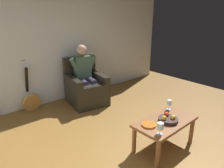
# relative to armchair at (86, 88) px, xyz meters

# --- Properties ---
(ground_plane) EXTENTS (6.93, 6.93, 0.00)m
(ground_plane) POSITION_rel_armchair_xyz_m (0.34, 2.18, -0.33)
(ground_plane) COLOR brown
(wall_back) EXTENTS (6.17, 0.06, 2.58)m
(wall_back) POSITION_rel_armchair_xyz_m (0.34, -0.55, 0.96)
(wall_back) COLOR silver
(wall_back) RESTS_ON ground
(armchair) EXTENTS (0.84, 0.90, 0.98)m
(armchair) POSITION_rel_armchair_xyz_m (0.00, 0.00, 0.00)
(armchair) COLOR black
(armchair) RESTS_ON ground
(person_seated) EXTENTS (0.61, 0.58, 1.25)m
(person_seated) POSITION_rel_armchair_xyz_m (-0.00, -0.02, 0.34)
(person_seated) COLOR #446047
(person_seated) RESTS_ON ground
(coffee_table) EXTENTS (0.95, 0.53, 0.44)m
(coffee_table) POSITION_rel_armchair_xyz_m (0.01, 2.08, 0.04)
(coffee_table) COLOR brown
(coffee_table) RESTS_ON ground
(guitar) EXTENTS (0.36, 0.34, 1.02)m
(guitar) POSITION_rel_armchair_xyz_m (1.07, -0.36, -0.11)
(guitar) COLOR #B17E3F
(guitar) RESTS_ON ground
(wine_glass_near) EXTENTS (0.07, 0.07, 0.16)m
(wine_glass_near) POSITION_rel_armchair_xyz_m (-0.32, 1.90, 0.22)
(wine_glass_near) COLOR silver
(wine_glass_near) RESTS_ON coffee_table
(wine_glass_far) EXTENTS (0.08, 0.08, 0.16)m
(wine_glass_far) POSITION_rel_armchair_xyz_m (0.35, 2.25, 0.21)
(wine_glass_far) COLOR silver
(wine_glass_far) RESTS_ON coffee_table
(fruit_bowl) EXTENTS (0.27, 0.27, 0.11)m
(fruit_bowl) POSITION_rel_armchair_xyz_m (0.01, 2.12, 0.14)
(fruit_bowl) COLOR #301F1B
(fruit_bowl) RESTS_ON coffee_table
(decorative_dish) EXTENTS (0.20, 0.20, 0.02)m
(decorative_dish) POSITION_rel_armchair_xyz_m (0.30, 2.03, 0.12)
(decorative_dish) COLOR #B6611D
(decorative_dish) RESTS_ON coffee_table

